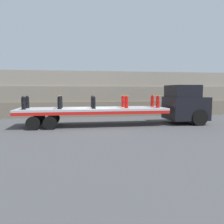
# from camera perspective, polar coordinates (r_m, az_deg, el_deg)

# --- Properties ---
(ground_plane) EXTENTS (120.00, 120.00, 0.00)m
(ground_plane) POSITION_cam_1_polar(r_m,az_deg,el_deg) (14.95, -4.91, -3.54)
(ground_plane) COLOR #474749
(rock_cliff) EXTENTS (60.00, 3.30, 4.11)m
(rock_cliff) POSITION_cam_1_polar(r_m,az_deg,el_deg) (21.20, -6.21, 4.76)
(rock_cliff) COLOR #706656
(rock_cliff) RESTS_ON ground_plane
(truck_cab) EXTENTS (2.63, 2.60, 2.76)m
(truck_cab) POSITION_cam_1_polar(r_m,az_deg,el_deg) (16.67, 18.75, 1.93)
(truck_cab) COLOR black
(truck_cab) RESTS_ON ground_plane
(flatbed_trailer) EXTENTS (9.91, 2.54, 1.21)m
(flatbed_trailer) POSITION_cam_1_polar(r_m,az_deg,el_deg) (14.80, -7.23, 0.21)
(flatbed_trailer) COLOR #B2B2B7
(flatbed_trailer) RESTS_ON ground_plane
(fire_hydrant_black_near_0) EXTENTS (0.30, 0.52, 0.83)m
(fire_hydrant_black_near_0) POSITION_cam_1_polar(r_m,az_deg,el_deg) (14.59, -22.14, 2.18)
(fire_hydrant_black_near_0) COLOR black
(fire_hydrant_black_near_0) RESTS_ON flatbed_trailer
(fire_hydrant_black_far_0) EXTENTS (0.30, 0.52, 0.83)m
(fire_hydrant_black_far_0) POSITION_cam_1_polar(r_m,az_deg,el_deg) (15.64, -21.26, 2.43)
(fire_hydrant_black_far_0) COLOR black
(fire_hydrant_black_far_0) RESTS_ON flatbed_trailer
(fire_hydrant_black_near_1) EXTENTS (0.30, 0.52, 0.83)m
(fire_hydrant_black_near_1) POSITION_cam_1_polar(r_m,az_deg,el_deg) (14.25, -13.58, 2.37)
(fire_hydrant_black_near_1) COLOR black
(fire_hydrant_black_near_1) RESTS_ON flatbed_trailer
(fire_hydrant_black_far_1) EXTENTS (0.30, 0.52, 0.83)m
(fire_hydrant_black_far_1) POSITION_cam_1_polar(r_m,az_deg,el_deg) (15.32, -13.26, 2.60)
(fire_hydrant_black_far_1) COLOR black
(fire_hydrant_black_far_1) RESTS_ON flatbed_trailer
(fire_hydrant_black_near_2) EXTENTS (0.30, 0.52, 0.83)m
(fire_hydrant_black_near_2) POSITION_cam_1_polar(r_m,az_deg,el_deg) (14.25, -4.81, 2.51)
(fire_hydrant_black_near_2) COLOR black
(fire_hydrant_black_near_2) RESTS_ON flatbed_trailer
(fire_hydrant_black_far_2) EXTENTS (0.30, 0.52, 0.83)m
(fire_hydrant_black_far_2) POSITION_cam_1_polar(r_m,az_deg,el_deg) (15.31, -5.10, 2.73)
(fire_hydrant_black_far_2) COLOR black
(fire_hydrant_black_far_2) RESTS_ON flatbed_trailer
(fire_hydrant_red_near_3) EXTENTS (0.30, 0.52, 0.83)m
(fire_hydrant_red_near_3) POSITION_cam_1_polar(r_m,az_deg,el_deg) (14.57, 3.78, 2.59)
(fire_hydrant_red_near_3) COLOR red
(fire_hydrant_red_near_3) RESTS_ON flatbed_trailer
(fire_hydrant_red_far_3) EXTENTS (0.30, 0.52, 0.83)m
(fire_hydrant_red_far_3) POSITION_cam_1_polar(r_m,az_deg,el_deg) (15.61, 2.91, 2.80)
(fire_hydrant_red_far_3) COLOR red
(fire_hydrant_red_far_3) RESTS_ON flatbed_trailer
(fire_hydrant_red_near_4) EXTENTS (0.30, 0.52, 0.83)m
(fire_hydrant_red_near_4) POSITION_cam_1_polar(r_m,az_deg,el_deg) (15.20, 11.82, 2.61)
(fire_hydrant_red_near_4) COLOR red
(fire_hydrant_red_near_4) RESTS_ON flatbed_trailer
(fire_hydrant_red_far_4) EXTENTS (0.30, 0.52, 0.83)m
(fire_hydrant_red_far_4) POSITION_cam_1_polar(r_m,az_deg,el_deg) (16.20, 10.48, 2.82)
(fire_hydrant_red_far_4) COLOR red
(fire_hydrant_red_far_4) RESTS_ON flatbed_trailer
(cargo_strap_rear) EXTENTS (0.05, 2.64, 0.01)m
(cargo_strap_rear) POSITION_cam_1_polar(r_m,az_deg,el_deg) (14.77, -13.46, 4.17)
(cargo_strap_rear) COLOR yellow
(cargo_strap_rear) RESTS_ON fire_hydrant_black_near_1
(cargo_strap_middle) EXTENTS (0.05, 2.64, 0.01)m
(cargo_strap_middle) POSITION_cam_1_polar(r_m,az_deg,el_deg) (15.07, 3.34, 4.34)
(cargo_strap_middle) COLOR yellow
(cargo_strap_middle) RESTS_ON fire_hydrant_red_near_3
(cargo_strap_front) EXTENTS (0.05, 2.64, 0.01)m
(cargo_strap_front) POSITION_cam_1_polar(r_m,az_deg,el_deg) (15.68, 11.16, 4.30)
(cargo_strap_front) COLOR yellow
(cargo_strap_front) RESTS_ON fire_hydrant_red_near_4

